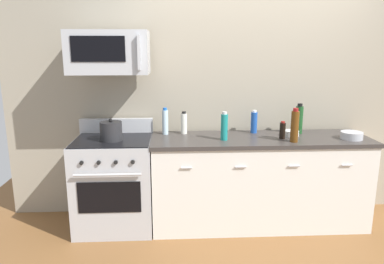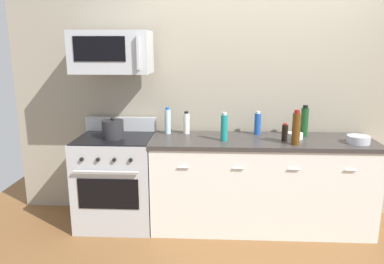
{
  "view_description": "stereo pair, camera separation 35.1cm",
  "coord_description": "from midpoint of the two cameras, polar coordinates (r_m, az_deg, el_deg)",
  "views": [
    {
      "loc": [
        -0.87,
        -3.47,
        1.79
      ],
      "look_at": [
        -0.69,
        -0.05,
        1.0
      ],
      "focal_mm": 33.94,
      "sensor_mm": 36.0,
      "label": 1
    },
    {
      "loc": [
        -0.52,
        -3.47,
        1.79
      ],
      "look_at": [
        -0.69,
        -0.05,
        1.0
      ],
      "focal_mm": 33.94,
      "sensor_mm": 36.0,
      "label": 2
    }
  ],
  "objects": [
    {
      "name": "bowl_white_ceramic",
      "position": [
        3.75,
        12.76,
        -0.2
      ],
      "size": [
        0.15,
        0.15,
        0.06
      ],
      "color": "white",
      "rests_on": "countertop_slab"
    },
    {
      "name": "bottle_vinegar_white",
      "position": [
        3.75,
        -3.96,
        1.36
      ],
      "size": [
        0.06,
        0.06,
        0.23
      ],
      "color": "silver",
      "rests_on": "countertop_slab"
    },
    {
      "name": "bowl_steel_prep",
      "position": [
        3.8,
        21.43,
        -0.5
      ],
      "size": [
        0.21,
        0.21,
        0.07
      ],
      "color": "#B2B5BA",
      "rests_on": "countertop_slab"
    },
    {
      "name": "bottle_wine_amber",
      "position": [
        3.49,
        13.11,
        0.89
      ],
      "size": [
        0.07,
        0.07,
        0.32
      ],
      "color": "#59330F",
      "rests_on": "countertop_slab"
    },
    {
      "name": "back_wall",
      "position": [
        3.96,
        7.09,
        6.61
      ],
      "size": [
        5.26,
        0.1,
        2.7
      ],
      "primitive_type": "cube",
      "color": "#9E937F",
      "rests_on": "ground_plane"
    },
    {
      "name": "counter_unit",
      "position": [
        3.78,
        7.79,
        -7.66
      ],
      "size": [
        2.17,
        0.66,
        0.92
      ],
      "color": "silver",
      "rests_on": "ground_plane"
    },
    {
      "name": "bottle_soy_sauce_dark",
      "position": [
        3.61,
        11.37,
        0.21
      ],
      "size": [
        0.06,
        0.06,
        0.17
      ],
      "color": "black",
      "rests_on": "countertop_slab"
    },
    {
      "name": "microwave",
      "position": [
        3.6,
        -15.74,
        11.97
      ],
      "size": [
        0.74,
        0.44,
        0.4
      ],
      "color": "#B7BABF"
    },
    {
      "name": "bottle_soda_blue",
      "position": [
        3.81,
        7.13,
        1.53
      ],
      "size": [
        0.07,
        0.07,
        0.24
      ],
      "color": "#1E4CA5",
      "rests_on": "countertop_slab"
    },
    {
      "name": "bottle_sparkling_teal",
      "position": [
        3.48,
        2.23,
        0.82
      ],
      "size": [
        0.07,
        0.07,
        0.28
      ],
      "color": "#197F7A",
      "rests_on": "countertop_slab"
    },
    {
      "name": "bottle_water_clear",
      "position": [
        3.74,
        -6.93,
        1.58
      ],
      "size": [
        0.06,
        0.06,
        0.28
      ],
      "color": "silver",
      "rests_on": "countertop_slab"
    },
    {
      "name": "ground_plane",
      "position": [
        3.96,
        7.58,
        -13.89
      ],
      "size": [
        6.32,
        6.32,
        0.0
      ],
      "primitive_type": "plane",
      "color": "brown"
    },
    {
      "name": "range_oven",
      "position": [
        3.79,
        -14.68,
        -7.75
      ],
      "size": [
        0.76,
        0.69,
        1.07
      ],
      "color": "#B7BABF",
      "rests_on": "ground_plane"
    },
    {
      "name": "bottle_wine_green",
      "position": [
        3.86,
        14.01,
        1.92
      ],
      "size": [
        0.08,
        0.08,
        0.31
      ],
      "color": "#19471E",
      "rests_on": "countertop_slab"
    },
    {
      "name": "stockpot",
      "position": [
        3.59,
        -15.35,
        0.1
      ],
      "size": [
        0.21,
        0.21,
        0.21
      ],
      "color": "#262628",
      "rests_on": "range_oven"
    }
  ]
}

